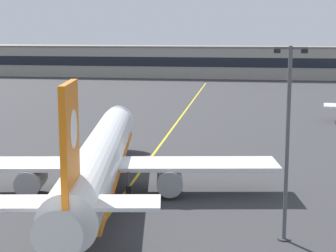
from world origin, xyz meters
TOP-DOWN VIEW (x-y plane):
  - ground_plane at (0.00, 0.00)m, footprint 400.00×400.00m
  - taxiway_centreline at (0.00, 30.00)m, footprint 3.81×179.97m
  - airliner_foreground at (-1.67, 12.69)m, footprint 32.36×41.38m
  - apron_lamp_post at (14.16, 3.97)m, footprint 2.24×0.90m
  - terminal_building at (-2.43, 138.44)m, footprint 150.41×12.40m

SIDE VIEW (x-z plane):
  - ground_plane at x=0.00m, z-range 0.00..0.00m
  - taxiway_centreline at x=0.00m, z-range 0.00..0.01m
  - airliner_foreground at x=-1.67m, z-range -2.46..9.19m
  - terminal_building at x=-2.43m, z-range 0.01..9.58m
  - apron_lamp_post at x=14.16m, z-range 0.31..13.98m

